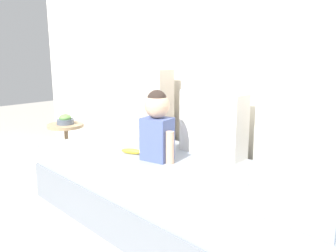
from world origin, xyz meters
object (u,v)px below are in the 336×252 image
(throw_pillow_left, at_px, (146,103))
(toddler, at_px, (157,125))
(fruit_bowl, at_px, (65,120))
(throw_pillow_right, at_px, (314,133))
(throw_pillow_center, at_px, (213,123))
(couch, at_px, (178,197))
(folded_blanket, at_px, (302,202))
(banana, at_px, (132,151))
(side_table, at_px, (66,135))

(throw_pillow_left, bearing_deg, toddler, -34.51)
(fruit_bowl, bearing_deg, throw_pillow_right, 7.03)
(throw_pillow_center, bearing_deg, couch, -90.00)
(fruit_bowl, bearing_deg, folded_blanket, -4.19)
(throw_pillow_left, distance_m, banana, 0.58)
(throw_pillow_right, height_order, fruit_bowl, throw_pillow_right)
(throw_pillow_right, relative_size, toddler, 1.23)
(couch, relative_size, throw_pillow_right, 3.93)
(couch, bearing_deg, toddler, -177.08)
(toddler, relative_size, fruit_bowl, 2.91)
(toddler, xyz_separation_m, banana, (-0.22, -0.04, -0.22))
(couch, xyz_separation_m, folded_blanket, (0.88, -0.11, 0.29))
(side_table, distance_m, fruit_bowl, 0.15)
(banana, bearing_deg, throw_pillow_right, 19.90)
(throw_pillow_left, xyz_separation_m, fruit_bowl, (-0.88, -0.29, -0.24))
(throw_pillow_right, distance_m, side_table, 2.37)
(throw_pillow_left, xyz_separation_m, side_table, (-0.88, -0.29, -0.38))
(throw_pillow_center, height_order, fruit_bowl, throw_pillow_center)
(toddler, relative_size, folded_blanket, 1.20)
(couch, xyz_separation_m, throw_pillow_left, (-0.72, 0.35, 0.51))
(folded_blanket, height_order, fruit_bowl, folded_blanket)
(banana, height_order, fruit_bowl, fruit_bowl)
(throw_pillow_center, distance_m, banana, 0.62)
(throw_pillow_right, bearing_deg, banana, -160.10)
(side_table, bearing_deg, folded_blanket, -4.19)
(side_table, bearing_deg, throw_pillow_left, 17.95)
(throw_pillow_center, bearing_deg, fruit_bowl, -169.87)
(toddler, bearing_deg, banana, -168.56)
(banana, xyz_separation_m, folded_blanket, (1.29, -0.06, 0.05))
(couch, xyz_separation_m, fruit_bowl, (-1.60, 0.07, 0.28))
(throw_pillow_center, relative_size, throw_pillow_right, 0.85)
(toddler, bearing_deg, folded_blanket, -5.55)
(banana, bearing_deg, couch, 7.55)
(banana, relative_size, side_table, 0.38)
(couch, height_order, toddler, toddler)
(throw_pillow_left, distance_m, folded_blanket, 1.68)
(throw_pillow_left, relative_size, throw_pillow_right, 0.99)
(couch, height_order, folded_blanket, folded_blanket)
(toddler, xyz_separation_m, side_table, (-1.41, 0.08, -0.34))
(folded_blanket, xyz_separation_m, side_table, (-2.48, 0.18, -0.16))
(banana, bearing_deg, throw_pillow_left, 127.00)
(toddler, distance_m, folded_blanket, 1.09)
(throw_pillow_right, bearing_deg, folded_blanket, -71.04)
(throw_pillow_left, height_order, side_table, throw_pillow_left)
(throw_pillow_right, height_order, banana, throw_pillow_right)
(throw_pillow_center, distance_m, throw_pillow_right, 0.72)
(banana, relative_size, folded_blanket, 0.42)
(throw_pillow_left, height_order, throw_pillow_right, throw_pillow_left)
(throw_pillow_center, xyz_separation_m, banana, (-0.41, -0.41, -0.21))
(throw_pillow_center, xyz_separation_m, fruit_bowl, (-1.60, -0.29, -0.17))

